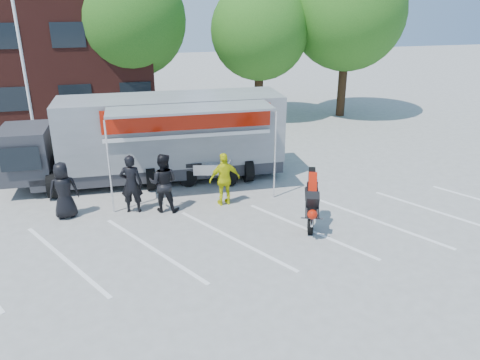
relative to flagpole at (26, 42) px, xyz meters
name	(u,v)px	position (x,y,z in m)	size (l,w,h in m)	color
ground	(235,257)	(6.24, -10.00, -5.05)	(100.00, 100.00, 0.00)	#A0A09B
parking_bay_lines	(227,240)	(6.24, -9.00, -5.05)	(18.00, 5.00, 0.01)	white
flagpole	(26,42)	(0.00, 0.00, 0.00)	(1.61, 0.12, 8.00)	white
tree_left	(129,20)	(4.24, 6.00, 0.51)	(6.12, 6.12, 8.64)	#382314
tree_mid	(260,31)	(11.24, 5.00, -0.11)	(5.44, 5.44, 7.68)	#382314
tree_right	(348,13)	(16.24, 4.50, 0.82)	(6.46, 6.46, 9.12)	#382314
transporter_truck	(162,179)	(4.81, -3.50, -5.05)	(10.27, 4.95, 3.27)	gray
parked_motorcycle	(209,186)	(6.47, -4.74, -5.05)	(0.75, 2.24, 1.17)	silver
stunt_bike_rider	(309,223)	(9.04, -8.54, -5.05)	(0.84, 1.78, 2.10)	black
spectator_leather_a	(64,190)	(1.47, -6.21, -4.11)	(0.92, 0.60, 1.89)	black
spectator_leather_b	(131,184)	(3.61, -6.31, -4.05)	(0.73, 0.48, 2.00)	black
spectator_leather_c	(163,183)	(4.64, -6.49, -4.05)	(0.98, 0.76, 2.01)	black
spectator_hivis	(225,179)	(6.72, -6.47, -4.12)	(1.09, 0.45, 1.86)	#DDE00B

